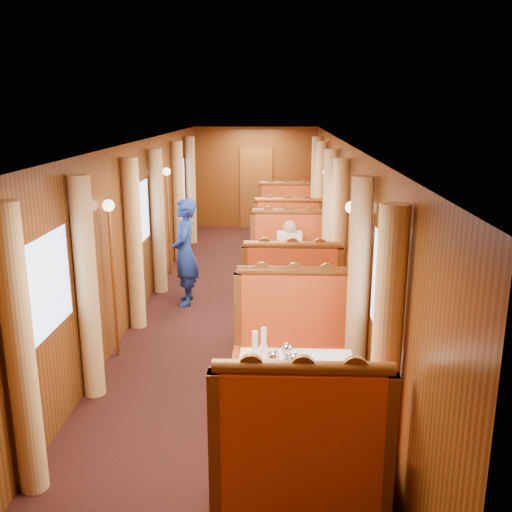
# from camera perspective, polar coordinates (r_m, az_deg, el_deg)

# --- Properties ---
(floor) EXTENTS (3.00, 12.00, 0.01)m
(floor) POSITION_cam_1_polar(r_m,az_deg,el_deg) (8.75, -1.58, -5.24)
(floor) COLOR black
(floor) RESTS_ON ground
(ceiling) EXTENTS (3.00, 12.00, 0.01)m
(ceiling) POSITION_cam_1_polar(r_m,az_deg,el_deg) (8.23, -1.71, 11.33)
(ceiling) COLOR silver
(ceiling) RESTS_ON wall_left
(wall_far) EXTENTS (3.00, 0.01, 2.50)m
(wall_far) POSITION_cam_1_polar(r_m,az_deg,el_deg) (14.32, 0.02, 7.81)
(wall_far) COLOR brown
(wall_far) RESTS_ON floor
(wall_near) EXTENTS (3.00, 0.01, 2.50)m
(wall_near) POSITION_cam_1_polar(r_m,az_deg,el_deg) (2.87, -10.62, -23.12)
(wall_near) COLOR brown
(wall_near) RESTS_ON floor
(wall_left) EXTENTS (0.01, 12.00, 2.50)m
(wall_left) POSITION_cam_1_polar(r_m,az_deg,el_deg) (8.64, -11.63, 2.82)
(wall_left) COLOR brown
(wall_left) RESTS_ON floor
(wall_right) EXTENTS (0.01, 12.00, 2.50)m
(wall_right) POSITION_cam_1_polar(r_m,az_deg,el_deg) (8.43, 8.59, 2.67)
(wall_right) COLOR brown
(wall_right) RESTS_ON floor
(doorway_far) EXTENTS (0.80, 0.04, 2.00)m
(doorway_far) POSITION_cam_1_polar(r_m,az_deg,el_deg) (14.32, 0.02, 6.80)
(doorway_far) COLOR brown
(doorway_far) RESTS_ON floor
(table_near) EXTENTS (1.05, 0.72, 0.75)m
(table_near) POSITION_cam_1_polar(r_m,az_deg,el_deg) (5.39, 4.02, -14.41)
(table_near) COLOR white
(table_near) RESTS_ON floor
(banquette_near_fwd) EXTENTS (1.30, 0.55, 1.34)m
(banquette_near_fwd) POSITION_cam_1_polar(r_m,az_deg,el_deg) (4.50, 4.40, -20.19)
(banquette_near_fwd) COLOR #B52414
(banquette_near_fwd) RESTS_ON floor
(banquette_near_aft) EXTENTS (1.30, 0.55, 1.34)m
(banquette_near_aft) POSITION_cam_1_polar(r_m,az_deg,el_deg) (6.27, 3.77, -9.49)
(banquette_near_aft) COLOR #B52414
(banquette_near_aft) RESTS_ON floor
(table_mid) EXTENTS (1.05, 0.72, 0.75)m
(table_mid) POSITION_cam_1_polar(r_m,az_deg,el_deg) (8.61, 3.39, -2.96)
(table_mid) COLOR white
(table_mid) RESTS_ON floor
(banquette_mid_fwd) EXTENTS (1.30, 0.55, 1.34)m
(banquette_mid_fwd) POSITION_cam_1_polar(r_m,az_deg,el_deg) (7.63, 3.52, -4.94)
(banquette_mid_fwd) COLOR #B52414
(banquette_mid_fwd) RESTS_ON floor
(banquette_mid_aft) EXTENTS (1.30, 0.55, 1.34)m
(banquette_mid_aft) POSITION_cam_1_polar(r_m,az_deg,el_deg) (9.57, 3.30, -0.82)
(banquette_mid_aft) COLOR #B52414
(banquette_mid_aft) RESTS_ON floor
(table_far) EXTENTS (1.05, 0.72, 0.75)m
(table_far) POSITION_cam_1_polar(r_m,az_deg,el_deg) (11.99, 3.12, 2.16)
(table_far) COLOR white
(table_far) RESTS_ON floor
(banquette_far_fwd) EXTENTS (1.30, 0.55, 1.34)m
(banquette_far_fwd) POSITION_cam_1_polar(r_m,az_deg,el_deg) (10.99, 3.18, 1.25)
(banquette_far_fwd) COLOR #B52414
(banquette_far_fwd) RESTS_ON floor
(banquette_far_aft) EXTENTS (1.30, 0.55, 1.34)m
(banquette_far_aft) POSITION_cam_1_polar(r_m,az_deg,el_deg) (12.97, 3.07, 3.35)
(banquette_far_aft) COLOR #B52414
(banquette_far_aft) RESTS_ON floor
(tea_tray) EXTENTS (0.40, 0.35, 0.01)m
(tea_tray) POSITION_cam_1_polar(r_m,az_deg,el_deg) (5.18, 2.89, -10.88)
(tea_tray) COLOR silver
(tea_tray) RESTS_ON table_near
(teapot_left) EXTENTS (0.21, 0.19, 0.14)m
(teapot_left) POSITION_cam_1_polar(r_m,az_deg,el_deg) (5.08, 1.78, -10.65)
(teapot_left) COLOR silver
(teapot_left) RESTS_ON tea_tray
(teapot_right) EXTENTS (0.19, 0.17, 0.13)m
(teapot_right) POSITION_cam_1_polar(r_m,az_deg,el_deg) (5.08, 3.82, -10.75)
(teapot_right) COLOR silver
(teapot_right) RESTS_ON tea_tray
(teapot_back) EXTENTS (0.21, 0.19, 0.14)m
(teapot_back) POSITION_cam_1_polar(r_m,az_deg,el_deg) (5.23, 3.09, -9.86)
(teapot_back) COLOR silver
(teapot_back) RESTS_ON tea_tray
(fruit_plate) EXTENTS (0.24, 0.24, 0.05)m
(fruit_plate) POSITION_cam_1_polar(r_m,az_deg,el_deg) (5.13, 7.50, -11.13)
(fruit_plate) COLOR white
(fruit_plate) RESTS_ON table_near
(cup_inboard) EXTENTS (0.08, 0.08, 0.26)m
(cup_inboard) POSITION_cam_1_polar(r_m,az_deg,el_deg) (5.28, -0.11, -9.14)
(cup_inboard) COLOR white
(cup_inboard) RESTS_ON table_near
(cup_outboard) EXTENTS (0.08, 0.08, 0.26)m
(cup_outboard) POSITION_cam_1_polar(r_m,az_deg,el_deg) (5.36, 0.77, -8.77)
(cup_outboard) COLOR white
(cup_outboard) RESTS_ON table_near
(rose_vase_mid) EXTENTS (0.06, 0.06, 0.36)m
(rose_vase_mid) POSITION_cam_1_polar(r_m,az_deg,el_deg) (8.45, 3.72, 0.59)
(rose_vase_mid) COLOR silver
(rose_vase_mid) RESTS_ON table_mid
(rose_vase_far) EXTENTS (0.06, 0.06, 0.36)m
(rose_vase_far) POSITION_cam_1_polar(r_m,az_deg,el_deg) (11.84, 3.18, 4.73)
(rose_vase_far) COLOR silver
(rose_vase_far) RESTS_ON table_far
(window_left_near) EXTENTS (0.01, 1.20, 0.90)m
(window_left_near) POSITION_cam_1_polar(r_m,az_deg,el_deg) (5.36, -20.42, -2.97)
(window_left_near) COLOR #8EADD6
(window_left_near) RESTS_ON wall_left
(curtain_left_near_a) EXTENTS (0.22, 0.22, 2.35)m
(curtain_left_near_a) POSITION_cam_1_polar(r_m,az_deg,el_deg) (4.75, -22.51, -9.03)
(curtain_left_near_a) COLOR tan
(curtain_left_near_a) RESTS_ON floor
(curtain_left_near_b) EXTENTS (0.22, 0.22, 2.35)m
(curtain_left_near_b) POSITION_cam_1_polar(r_m,az_deg,el_deg) (6.10, -16.52, -3.25)
(curtain_left_near_b) COLOR tan
(curtain_left_near_b) RESTS_ON floor
(window_right_near) EXTENTS (0.01, 1.20, 0.90)m
(window_right_near) POSITION_cam_1_polar(r_m,az_deg,el_deg) (5.03, 12.65, -3.53)
(window_right_near) COLOR #8EADD6
(window_right_near) RESTS_ON wall_right
(curtain_right_near_a) EXTENTS (0.22, 0.22, 2.35)m
(curtain_right_near_a) POSITION_cam_1_polar(r_m,az_deg,el_deg) (4.40, 12.85, -10.13)
(curtain_right_near_a) COLOR tan
(curtain_right_near_a) RESTS_ON floor
(curtain_right_near_b) EXTENTS (0.22, 0.22, 2.35)m
(curtain_right_near_b) POSITION_cam_1_polar(r_m,az_deg,el_deg) (5.83, 10.16, -3.68)
(curtain_right_near_b) COLOR tan
(curtain_right_near_b) RESTS_ON floor
(window_left_mid) EXTENTS (0.01, 1.20, 0.90)m
(window_left_mid) POSITION_cam_1_polar(r_m,az_deg,el_deg) (8.59, -11.60, 4.12)
(window_left_mid) COLOR #8EADD6
(window_left_mid) RESTS_ON wall_left
(curtain_left_mid_a) EXTENTS (0.22, 0.22, 2.35)m
(curtain_left_mid_a) POSITION_cam_1_polar(r_m,az_deg,el_deg) (7.89, -12.09, 1.10)
(curtain_left_mid_a) COLOR tan
(curtain_left_mid_a) RESTS_ON floor
(curtain_left_mid_b) EXTENTS (0.22, 0.22, 2.35)m
(curtain_left_mid_b) POSITION_cam_1_polar(r_m,az_deg,el_deg) (9.37, -9.77, 3.37)
(curtain_left_mid_b) COLOR tan
(curtain_left_mid_b) RESTS_ON floor
(window_right_mid) EXTENTS (0.01, 1.20, 0.90)m
(window_right_mid) POSITION_cam_1_polar(r_m,az_deg,el_deg) (8.39, 8.54, 4.01)
(window_right_mid) COLOR #8EADD6
(window_right_mid) RESTS_ON wall_right
(curtain_right_mid_a) EXTENTS (0.22, 0.22, 2.35)m
(curtain_right_mid_a) POSITION_cam_1_polar(r_m,az_deg,el_deg) (7.68, 8.28, 0.91)
(curtain_right_mid_a) COLOR tan
(curtain_right_mid_a) RESTS_ON floor
(curtain_right_mid_b) EXTENTS (0.22, 0.22, 2.35)m
(curtain_right_mid_b) POSITION_cam_1_polar(r_m,az_deg,el_deg) (9.20, 7.32, 3.25)
(curtain_right_mid_b) COLOR tan
(curtain_right_mid_b) RESTS_ON floor
(window_left_far) EXTENTS (0.01, 1.20, 0.90)m
(window_left_far) POSITION_cam_1_polar(r_m,az_deg,el_deg) (11.98, -7.65, 7.26)
(window_left_far) COLOR #8EADD6
(window_left_far) RESTS_ON wall_left
(curtain_left_far_a) EXTENTS (0.22, 0.22, 2.35)m
(curtain_left_far_a) POSITION_cam_1_polar(r_m,az_deg,el_deg) (11.24, -7.74, 5.35)
(curtain_left_far_a) COLOR tan
(curtain_left_far_a) RESTS_ON floor
(curtain_left_far_b) EXTENTS (0.22, 0.22, 2.35)m
(curtain_left_far_b) POSITION_cam_1_polar(r_m,az_deg,el_deg) (12.76, -6.54, 6.51)
(curtain_left_far_b) COLOR tan
(curtain_left_far_b) RESTS_ON floor
(window_right_far) EXTENTS (0.01, 1.20, 0.90)m
(window_right_far) POSITION_cam_1_polar(r_m,az_deg,el_deg) (11.84, 6.78, 7.20)
(window_right_far) COLOR #8EADD6
(window_right_far) RESTS_ON wall_right
(curtain_right_far_a) EXTENTS (0.22, 0.22, 2.35)m
(curtain_right_far_a) POSITION_cam_1_polar(r_m,az_deg,el_deg) (11.10, 6.49, 5.27)
(curtain_right_far_a) COLOR tan
(curtain_right_far_a) RESTS_ON floor
(curtain_right_far_b) EXTENTS (0.22, 0.22, 2.35)m
(curtain_right_far_b) POSITION_cam_1_polar(r_m,az_deg,el_deg) (12.64, 6.00, 6.45)
(curtain_right_far_b) COLOR tan
(curtain_right_far_b) RESTS_ON floor
(sconce_left_fore) EXTENTS (0.14, 0.14, 1.95)m
(sconce_left_fore) POSITION_cam_1_polar(r_m,az_deg,el_deg) (6.94, -14.29, 0.87)
(sconce_left_fore) COLOR #BF8C3F
(sconce_left_fore) RESTS_ON floor
(sconce_right_fore) EXTENTS (0.14, 0.14, 1.95)m
(sconce_right_fore) POSITION_cam_1_polar(r_m,az_deg,el_deg) (6.70, 9.33, 0.65)
(sconce_right_fore) COLOR #BF8C3F
(sconce_right_fore) RESTS_ON floor
(sconce_left_aft) EXTENTS (0.14, 0.14, 1.95)m
(sconce_left_aft) POSITION_cam_1_polar(r_m,az_deg,el_deg) (10.27, -8.82, 5.60)
(sconce_left_aft) COLOR #BF8C3F
(sconce_left_aft) RESTS_ON floor
(sconce_right_aft) EXTENTS (0.14, 0.14, 1.95)m
(sconce_right_aft) POSITION_cam_1_polar(r_m,az_deg,el_deg) (10.11, 7.02, 5.52)
(sconce_right_aft) COLOR #BF8C3F
(sconce_right_aft) RESTS_ON floor
(steward) EXTENTS (0.45, 0.64, 1.65)m
(steward) POSITION_cam_1_polar(r_m,az_deg,el_deg) (8.79, -7.12, 0.37)
(steward) COLOR navy
(steward) RESTS_ON floor
(passenger) EXTENTS (0.40, 0.44, 0.76)m
(passenger) POSITION_cam_1_polar(r_m,az_deg,el_deg) (9.24, 3.35, 0.65)
(passenger) COLOR beige
(passenger) RESTS_ON banquette_mid_aft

